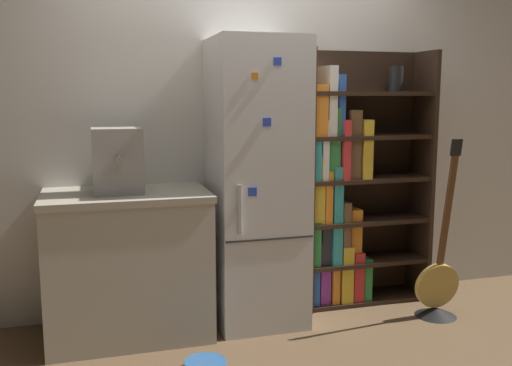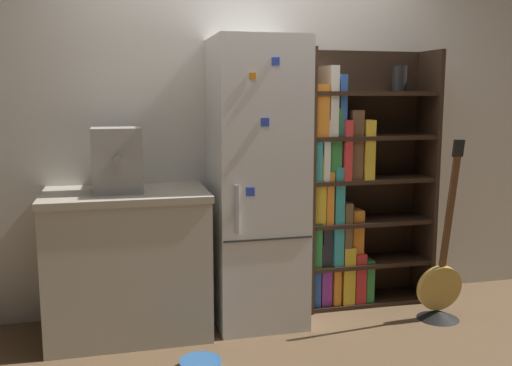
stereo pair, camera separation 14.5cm
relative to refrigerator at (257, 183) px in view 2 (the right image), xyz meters
The scene contains 8 objects.
ground_plane 0.95m from the refrigerator, 89.98° to the right, with size 16.00×16.00×0.00m, color brown.
wall_back 0.49m from the refrigerator, 89.99° to the left, with size 8.00×0.05×2.60m.
refrigerator is the anchor object (origin of this frame).
bookshelf 0.75m from the refrigerator, 12.38° to the left, with size 0.96×0.34×1.83m.
kitchen_counter 0.97m from the refrigerator, behind, with size 1.01×0.65×0.92m.
espresso_machine 0.91m from the refrigerator, behind, with size 0.30×0.31×0.40m.
guitar 1.46m from the refrigerator, 14.56° to the right, with size 0.32×0.29×1.24m.
pet_bowl 1.21m from the refrigerator, 127.05° to the right, with size 0.24×0.24×0.05m.
Camera 2 is at (-0.90, -3.46, 1.51)m, focal length 40.00 mm.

